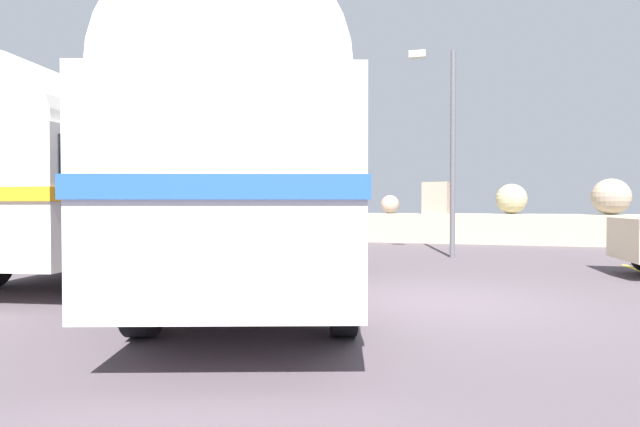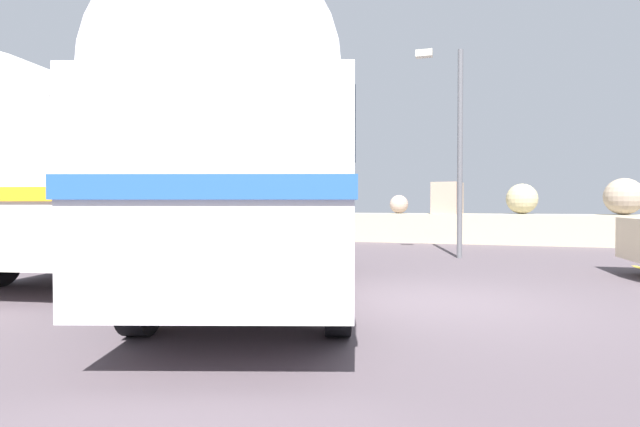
% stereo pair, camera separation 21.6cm
% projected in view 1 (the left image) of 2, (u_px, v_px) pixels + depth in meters
% --- Properties ---
extents(ground, '(32.00, 26.00, 0.02)m').
position_uv_depth(ground, '(437.00, 302.00, 7.42)').
color(ground, '#53484E').
extents(breakwater, '(31.36, 2.52, 2.39)m').
position_uv_depth(breakwater, '(453.00, 223.00, 18.75)').
color(breakwater, '#AEA389').
rests_on(breakwater, ground).
extents(vintage_coach, '(4.76, 8.91, 3.70)m').
position_uv_depth(vintage_coach, '(265.00, 170.00, 8.05)').
color(vintage_coach, black).
rests_on(vintage_coach, ground).
extents(second_coach, '(3.72, 8.85, 3.70)m').
position_uv_depth(second_coach, '(124.00, 179.00, 11.02)').
color(second_coach, black).
rests_on(second_coach, ground).
extents(lamp_post, '(1.23, 0.44, 5.62)m').
position_uv_depth(lamp_post, '(448.00, 140.00, 13.32)').
color(lamp_post, '#5B5B60').
rests_on(lamp_post, ground).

